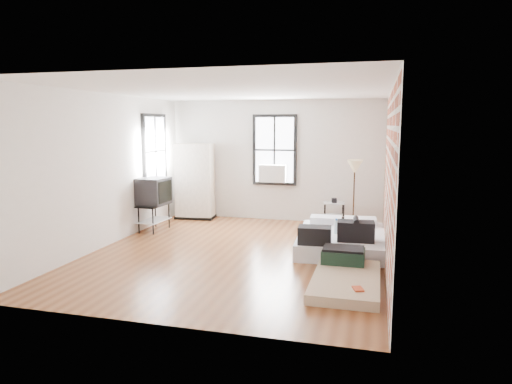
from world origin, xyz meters
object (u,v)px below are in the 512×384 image
(wardrobe, at_px, (195,181))
(tv_stand, at_px, (154,193))
(floor_lamp, at_px, (355,171))
(side_table, at_px, (334,207))
(mattress_bare, at_px, (345,274))
(mattress_main, at_px, (342,239))

(wardrobe, height_order, tv_stand, wardrobe)
(tv_stand, bearing_deg, floor_lamp, 19.87)
(wardrobe, xyz_separation_m, tv_stand, (-0.34, -1.44, -0.08))
(wardrobe, xyz_separation_m, side_table, (3.30, 0.07, -0.49))
(mattress_bare, height_order, wardrobe, wardrobe)
(wardrobe, bearing_deg, mattress_bare, -49.44)
(side_table, height_order, tv_stand, tv_stand)
(wardrobe, distance_m, floor_lamp, 3.76)
(mattress_main, xyz_separation_m, wardrobe, (-3.62, 1.88, 0.71))
(mattress_main, distance_m, side_table, 1.99)
(floor_lamp, bearing_deg, mattress_bare, -88.84)
(side_table, bearing_deg, floor_lamp, -34.27)
(mattress_main, height_order, mattress_bare, mattress_main)
(mattress_main, xyz_separation_m, side_table, (-0.32, 1.95, 0.22))
(side_table, xyz_separation_m, tv_stand, (-3.64, -1.51, 0.41))
(side_table, bearing_deg, mattress_main, -80.58)
(mattress_bare, xyz_separation_m, floor_lamp, (-0.07, 3.44, 1.15))
(floor_lamp, bearing_deg, side_table, 145.73)
(tv_stand, bearing_deg, mattress_bare, -25.01)
(mattress_bare, distance_m, floor_lamp, 3.63)
(tv_stand, bearing_deg, side_table, 25.86)
(mattress_bare, bearing_deg, mattress_main, 96.11)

